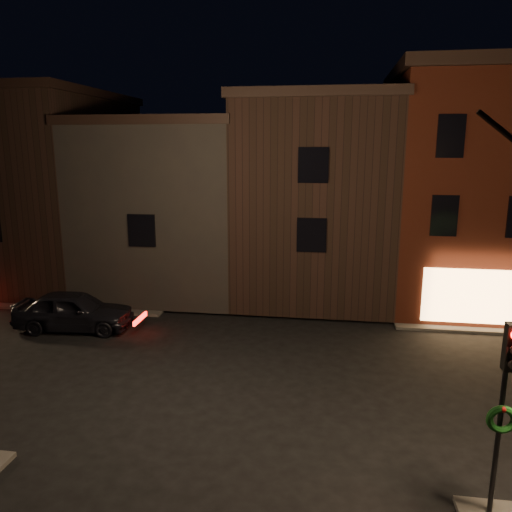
{
  "coord_description": "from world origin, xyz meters",
  "views": [
    {
      "loc": [
        2.29,
        -14.63,
        7.29
      ],
      "look_at": [
        -0.5,
        3.53,
        3.2
      ],
      "focal_mm": 35.0,
      "sensor_mm": 36.0,
      "label": 1
    }
  ],
  "objects": [
    {
      "name": "ground",
      "position": [
        0.0,
        0.0,
        0.0
      ],
      "size": [
        120.0,
        120.0,
        0.0
      ],
      "primitive_type": "plane",
      "color": "black",
      "rests_on": "ground"
    },
    {
      "name": "sidewalk_far_left",
      "position": [
        -20.0,
        20.0,
        0.06
      ],
      "size": [
        30.0,
        30.0,
        0.12
      ],
      "primitive_type": "cube",
      "color": "#2D2B28",
      "rests_on": "ground"
    },
    {
      "name": "corner_building",
      "position": [
        8.0,
        9.47,
        5.4
      ],
      "size": [
        6.5,
        8.5,
        10.5
      ],
      "color": "#42160B",
      "rests_on": "ground"
    },
    {
      "name": "row_building_a",
      "position": [
        1.5,
        10.5,
        4.83
      ],
      "size": [
        7.3,
        10.3,
        9.4
      ],
      "color": "black",
      "rests_on": "ground"
    },
    {
      "name": "row_building_b",
      "position": [
        -5.75,
        10.5,
        4.33
      ],
      "size": [
        7.8,
        10.3,
        8.4
      ],
      "color": "black",
      "rests_on": "ground"
    },
    {
      "name": "row_building_c",
      "position": [
        -13.0,
        10.5,
        5.08
      ],
      "size": [
        7.3,
        10.3,
        9.9
      ],
      "color": "black",
      "rests_on": "ground"
    },
    {
      "name": "traffic_signal",
      "position": [
        5.6,
        -5.51,
        2.81
      ],
      "size": [
        0.58,
        0.38,
        4.05
      ],
      "color": "black",
      "rests_on": "sidewalk_near_right"
    },
    {
      "name": "parked_car_a",
      "position": [
        -7.84,
        3.11,
        0.79
      ],
      "size": [
        4.8,
        2.26,
        1.59
      ],
      "primitive_type": "imported",
      "rotation": [
        0.0,
        0.0,
        1.66
      ],
      "color": "black",
      "rests_on": "ground"
    }
  ]
}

